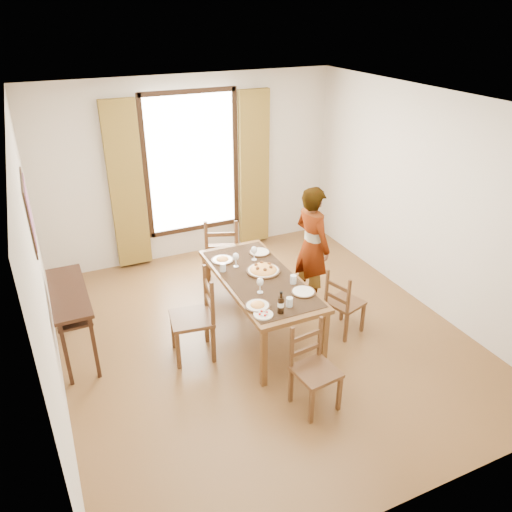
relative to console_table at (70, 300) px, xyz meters
name	(u,v)px	position (x,y,z in m)	size (l,w,h in m)	color
ground	(262,335)	(2.03, -0.60, -0.68)	(5.00, 5.00, 0.00)	#493217
room_shell	(257,212)	(2.03, -0.47, 0.86)	(4.60, 5.10, 2.74)	beige
console_table	(70,300)	(0.00, 0.00, 0.00)	(0.38, 1.20, 0.80)	black
dining_table	(260,282)	(2.04, -0.51, 0.00)	(0.84, 1.88, 0.76)	brown
chair_west	(195,319)	(1.21, -0.61, -0.21)	(0.51, 0.51, 1.02)	#502F1A
chair_north	(222,254)	(2.04, 0.73, -0.20)	(0.59, 0.59, 1.04)	#502F1A
chair_south	(314,370)	(2.00, -1.83, -0.27)	(0.43, 0.43, 0.89)	#502F1A
chair_east	(344,304)	(2.94, -0.92, -0.30)	(0.46, 0.46, 0.84)	#502F1A
man	(312,246)	(2.96, -0.12, 0.11)	(0.48, 0.64, 1.59)	#9B9CA3
plate_sw	(258,304)	(1.76, -1.07, 0.10)	(0.27, 0.27, 0.05)	silver
plate_se	(303,291)	(2.32, -1.02, 0.10)	(0.27, 0.27, 0.05)	silver
plate_nw	(222,259)	(1.79, 0.04, 0.10)	(0.27, 0.27, 0.05)	silver
plate_ne	(259,251)	(2.29, 0.05, 0.10)	(0.27, 0.27, 0.05)	silver
pasta_platter	(263,268)	(2.13, -0.42, 0.12)	(0.40, 0.40, 0.10)	#CF661A
caprese_plate	(263,314)	(1.74, -1.24, 0.09)	(0.20, 0.20, 0.04)	silver
wine_glass_a	(260,285)	(1.90, -0.82, 0.16)	(0.08, 0.08, 0.18)	white
wine_glass_b	(254,253)	(2.15, -0.10, 0.16)	(0.08, 0.08, 0.18)	white
wine_glass_c	(236,260)	(1.89, -0.17, 0.16)	(0.08, 0.08, 0.18)	white
tumbler_a	(293,279)	(2.32, -0.80, 0.12)	(0.07, 0.07, 0.10)	silver
tumbler_b	(223,267)	(1.71, -0.20, 0.12)	(0.07, 0.07, 0.10)	silver
tumbler_c	(289,302)	(2.06, -1.20, 0.12)	(0.07, 0.07, 0.10)	silver
wine_bottle	(281,302)	(1.92, -1.27, 0.20)	(0.07, 0.07, 0.25)	black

